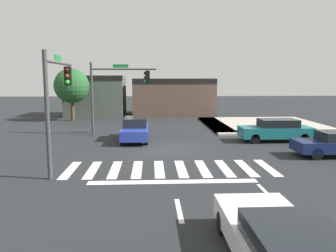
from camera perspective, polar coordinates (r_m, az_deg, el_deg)
ground_plane at (r=20.24m, az=-0.35°, el=-3.81°), size 120.00×120.00×0.00m
crosswalk_near at (r=15.86m, az=0.37°, el=-7.09°), size 9.48×3.05×0.01m
lane_markings at (r=9.01m, az=10.70°, el=-19.35°), size 6.80×20.25×0.01m
bike_detector_marking at (r=11.96m, az=11.87°, el=-12.35°), size 1.07×1.07×0.01m
curb_corner_northeast at (r=30.94m, az=14.78°, el=0.15°), size 10.00×10.60×0.15m
storefront_row at (r=38.79m, az=-4.14°, el=4.95°), size 16.06×6.31×4.40m
traffic_signal_southwest at (r=16.20m, az=-17.81°, el=5.73°), size 0.32×4.53×5.23m
traffic_signal_northwest at (r=25.19m, az=-8.41°, el=6.66°), size 4.73×0.32×5.26m
car_teal at (r=23.62m, az=17.47°, el=-0.63°), size 4.64×1.79×1.47m
car_blue at (r=23.06m, az=-5.44°, el=-0.49°), size 1.70×4.71×1.51m
car_white at (r=8.08m, az=17.97°, el=-17.64°), size 1.89×4.58×1.31m
roadside_tree at (r=34.66m, az=-15.68°, el=6.41°), size 3.35×3.35×5.07m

